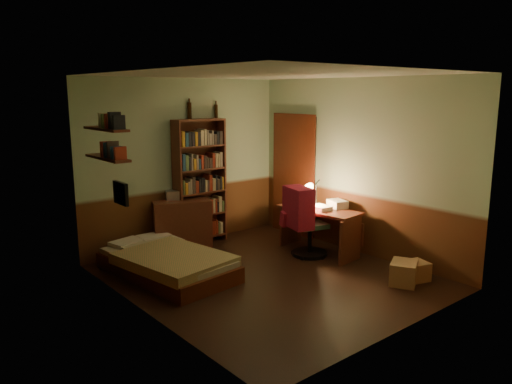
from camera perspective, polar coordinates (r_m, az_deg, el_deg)
floor at (r=6.66m, az=1.39°, el=-9.74°), size 3.50×4.00×0.02m
ceiling at (r=6.22m, az=1.51°, el=13.41°), size 3.50×4.00×0.02m
wall_back at (r=7.92m, az=-8.17°, el=3.34°), size 3.50×0.02×2.60m
wall_left at (r=5.34m, az=-12.93°, el=-0.66°), size 0.02×4.00×2.60m
wall_right at (r=7.57m, az=11.55°, el=2.86°), size 0.02×4.00×2.60m
wall_front at (r=5.00m, az=16.77°, el=-1.65°), size 3.50×0.02×2.60m
doorway at (r=8.45m, az=4.44°, el=1.86°), size 0.06×0.90×2.00m
door_trim at (r=8.43m, az=4.27°, el=1.84°), size 0.02×0.98×2.08m
bed at (r=6.74m, az=-10.15°, el=-7.06°), size 1.20×1.96×0.55m
dresser at (r=7.78m, az=-8.46°, el=-3.70°), size 0.97×0.73×0.77m
mini_stereo at (r=7.75m, az=-9.33°, el=-0.32°), size 0.31×0.28×0.14m
bookshelf at (r=7.92m, az=-6.43°, el=1.12°), size 0.85×0.27×1.98m
bottle_left at (r=7.85m, az=-7.61°, el=9.20°), size 0.08×0.08×0.25m
bottle_right at (r=8.12m, az=-4.59°, el=9.18°), size 0.07×0.07×0.21m
desk at (r=7.60m, az=7.17°, el=-4.38°), size 0.66×1.31×0.68m
paper_stack at (r=7.61m, az=9.28°, el=-1.35°), size 0.28×0.34×0.12m
desk_lamp at (r=7.58m, az=6.88°, el=0.54°), size 0.24×0.24×0.60m
office_chair at (r=7.39m, az=6.20°, el=-3.70°), size 0.57×0.53×0.95m
red_jacket at (r=6.92m, az=6.20°, el=1.80°), size 0.29×0.51×0.59m
wall_shelf_lower at (r=6.33m, az=-16.61°, el=3.75°), size 0.20×0.90×0.03m
wall_shelf_upper at (r=6.29m, az=-16.79°, el=6.90°), size 0.20×0.90×0.03m
framed_picture at (r=5.90m, az=-15.21°, el=-0.15°), size 0.04×0.32×0.26m
cardboard_box_a at (r=6.64m, az=16.51°, el=-8.85°), size 0.48×0.45×0.29m
cardboard_box_b at (r=6.81m, az=17.58°, el=-8.61°), size 0.41×0.37×0.24m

